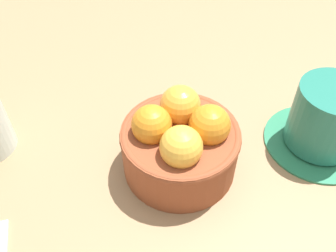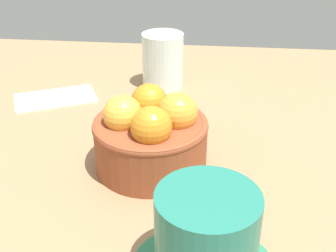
{
  "view_description": "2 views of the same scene",
  "coord_description": "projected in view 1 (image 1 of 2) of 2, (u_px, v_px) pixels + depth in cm",
  "views": [
    {
      "loc": [
        -27.85,
        -3.9,
        35.96
      ],
      "look_at": [
        0.2,
        1.45,
        6.57
      ],
      "focal_mm": 39.33,
      "sensor_mm": 36.0,
      "label": 1
    },
    {
      "loc": [
        6.85,
        -44.56,
        30.24
      ],
      "look_at": [
        1.79,
        2.81,
        4.14
      ],
      "focal_mm": 46.62,
      "sensor_mm": 36.0,
      "label": 2
    }
  ],
  "objects": [
    {
      "name": "ground_plane",
      "position": [
        179.0,
        175.0,
        0.47
      ],
      "size": [
        135.75,
        94.81,
        3.85
      ],
      "primitive_type": "cube",
      "color": "#997551"
    },
    {
      "name": "terracotta_bowl",
      "position": [
        180.0,
        142.0,
        0.42
      ],
      "size": [
        13.72,
        13.72,
        9.6
      ],
      "color": "brown",
      "rests_on": "ground_plane"
    },
    {
      "name": "coffee_cup",
      "position": [
        326.0,
        120.0,
        0.45
      ],
      "size": [
        13.58,
        13.58,
        8.91
      ],
      "color": "#2B7C56",
      "rests_on": "ground_plane"
    }
  ]
}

